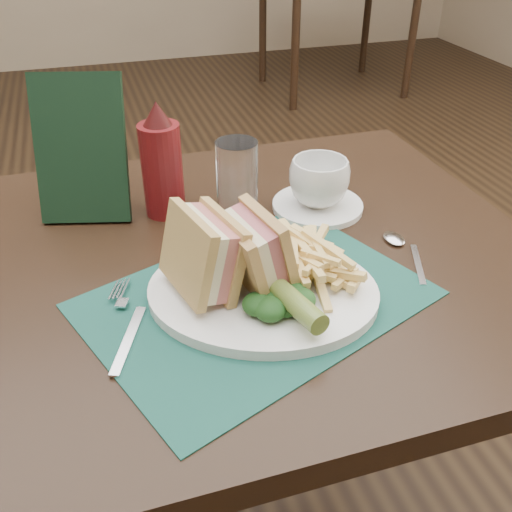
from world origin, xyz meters
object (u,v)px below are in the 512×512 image
Objects in this scene: saucer at (317,206)px; check_presenter at (81,149)px; sandwich_half_a at (188,257)px; placemat at (256,299)px; sandwich_half_b at (241,254)px; coffee_cup at (319,182)px; table_main at (240,422)px; plate at (263,292)px; drinking_glass at (237,181)px; ketchup_bottle at (161,160)px; table_bg_right at (334,31)px.

check_presenter reaches higher than saucer.
check_presenter reaches higher than sandwich_half_a.
saucer is (0.17, 0.21, 0.00)m from placemat.
coffee_cup is (0.19, 0.20, -0.02)m from sandwich_half_b.
plate is (0.00, -0.12, 0.38)m from table_main.
table_main is 3.95× the size of check_presenter.
coffee_cup reaches higher than placemat.
plate is at bearing -128.26° from coffee_cup.
saucer is at bearing -3.90° from drinking_glass.
sandwich_half_b reaches higher than saucer.
check_presenter is at bearing 162.82° from ketchup_bottle.
sandwich_half_a is at bearing -54.82° from check_presenter.
ketchup_bottle is (-0.24, 0.06, 0.09)m from saucer.
table_main is at bearing 113.09° from plate.
table_main is 4.84× the size of ketchup_bottle.
coffee_cup is 0.53× the size of ketchup_bottle.
drinking_glass is 0.70× the size of ketchup_bottle.
ketchup_bottle is at bearing 90.56° from sandwich_half_b.
coffee_cup is (0.00, 0.00, 0.04)m from saucer.
table_bg_right is 3.37m from plate.
sandwich_half_a reaches higher than table_bg_right.
table_bg_right is at bearing 85.71° from plate.
coffee_cup is (0.25, 0.19, -0.02)m from sandwich_half_a.
coffee_cup is at bearing 50.17° from placemat.
plate is 0.11m from sandwich_half_a.
plate reaches higher than table_main.
plate is 2.68× the size of sandwich_half_a.
coffee_cup is at bearing 0.00° from saucer.
sandwich_half_b is at bearing -102.22° from table_main.
table_main is 0.39m from placemat.
placemat is (-0.01, -0.12, 0.38)m from table_main.
saucer is at bearing 22.74° from sandwich_half_a.
table_bg_right is 6.92× the size of drinking_glass.
ketchup_bottle is (-0.07, 0.27, 0.09)m from placemat.
sandwich_half_a reaches higher than plate.
drinking_glass is at bearing -6.67° from check_presenter.
table_bg_right is 2.15× the size of placemat.
coffee_cup is (0.16, 0.20, 0.04)m from plate.
table_main is 0.50m from ketchup_bottle.
placemat is 0.07m from sandwich_half_b.
saucer is (0.16, 0.20, -0.00)m from plate.
sandwich_half_a is (-0.08, 0.02, 0.07)m from placemat.
sandwich_half_a is at bearing -143.20° from saucer.
drinking_glass is at bearing 104.56° from plate.
placemat is 1.84× the size of check_presenter.
sandwich_half_a reaches higher than placemat.
coffee_cup is (0.16, 0.09, 0.42)m from table_main.
placemat is 0.27m from saucer.
ketchup_bottle reaches higher than sandwich_half_a.
coffee_cup is (-1.30, -2.81, 0.42)m from table_bg_right.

